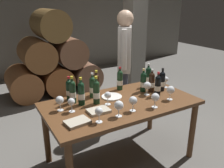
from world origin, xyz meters
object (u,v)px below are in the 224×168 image
object	(u,v)px
wine_glass_2	(60,100)
wine_glass_5	(119,106)
wine_glass_7	(133,101)
serving_plate	(112,97)
wine_bottle_1	(143,82)
wine_bottle_4	(69,90)
wine_bottle_9	(158,85)
wine_glass_0	(99,112)
wine_bottle_0	(73,92)
wine_bottle_5	(96,84)
wine_glass_8	(147,86)
leather_ledger	(99,111)
sommelier_presenting	(124,58)
wine_bottle_8	(162,81)
wine_glass_4	(71,102)
wine_bottle_6	(152,82)
wine_glass_6	(108,96)
wine_bottle_10	(81,93)
wine_bottle_3	(120,80)
dining_table	(121,109)
wine_bottle_7	(96,92)
wine_bottle_2	(93,87)
wine_glass_1	(166,80)
tasting_notebook	(77,122)
wine_bottle_11	(148,76)
wine_glass_3	(171,90)
wine_glass_9	(155,97)

from	to	relation	value
wine_glass_2	wine_glass_5	xyz separation A→B (m)	(0.45, -0.41, 0.00)
wine_glass_7	serving_plate	xyz separation A→B (m)	(-0.01, 0.42, -0.11)
wine_bottle_1	wine_bottle_4	distance (m)	0.91
wine_bottle_4	wine_glass_7	distance (m)	0.76
wine_bottle_9	wine_glass_0	xyz separation A→B (m)	(-0.91, -0.25, -0.02)
wine_bottle_0	wine_bottle_5	bearing A→B (deg)	15.80
wine_glass_8	wine_bottle_1	bearing A→B (deg)	75.51
leather_ledger	sommelier_presenting	bearing A→B (deg)	44.48
wine_bottle_8	wine_glass_4	size ratio (longest dim) A/B	1.96
wine_bottle_6	wine_glass_6	xyz separation A→B (m)	(-0.66, -0.07, -0.02)
wine_bottle_10	wine_glass_8	world-z (taller)	wine_bottle_10
wine_glass_4	sommelier_presenting	distance (m)	1.32
wine_bottle_3	wine_bottle_5	xyz separation A→B (m)	(-0.33, 0.00, 0.00)
wine_bottle_0	dining_table	bearing A→B (deg)	-27.19
wine_bottle_4	wine_bottle_7	world-z (taller)	wine_bottle_7
wine_glass_4	serving_plate	distance (m)	0.57
wine_bottle_2	wine_glass_7	bearing A→B (deg)	-70.15
wine_glass_1	tasting_notebook	world-z (taller)	wine_glass_1
wine_bottle_6	wine_glass_0	size ratio (longest dim) A/B	1.92
dining_table	wine_bottle_7	world-z (taller)	wine_bottle_7
wine_bottle_11	sommelier_presenting	xyz separation A→B (m)	(-0.05, 0.49, 0.15)
wine_glass_8	wine_glass_4	bearing A→B (deg)	178.87
wine_bottle_1	wine_bottle_6	size ratio (longest dim) A/B	1.02
wine_bottle_6	wine_bottle_8	world-z (taller)	wine_bottle_8
dining_table	wine_glass_2	distance (m)	0.70
wine_glass_4	serving_plate	xyz separation A→B (m)	(0.54, 0.13, -0.10)
dining_table	wine_glass_7	bearing A→B (deg)	-94.01
wine_bottle_0	serving_plate	distance (m)	0.47
wine_glass_3	sommelier_presenting	size ratio (longest dim) A/B	0.10
wine_bottle_4	sommelier_presenting	size ratio (longest dim) A/B	0.16
wine_glass_3	wine_bottle_9	bearing A→B (deg)	101.76
wine_bottle_4	wine_glass_5	distance (m)	0.69
leather_ledger	sommelier_presenting	size ratio (longest dim) A/B	0.13
wine_glass_7	wine_bottle_11	bearing A→B (deg)	40.80
wine_bottle_3	wine_glass_8	xyz separation A→B (m)	(0.19, -0.32, -0.01)
wine_bottle_5	wine_glass_1	distance (m)	0.91
wine_glass_5	wine_bottle_9	bearing A→B (deg)	19.02
wine_bottle_7	wine_glass_6	size ratio (longest dim) A/B	2.13
wine_glass_8	sommelier_presenting	size ratio (longest dim) A/B	0.10
tasting_notebook	sommelier_presenting	distance (m)	1.52
wine_glass_5	wine_glass_9	world-z (taller)	wine_glass_5
wine_bottle_9	serving_plate	world-z (taller)	wine_bottle_9
dining_table	wine_bottle_7	bearing A→B (deg)	159.52
dining_table	wine_glass_7	xyz separation A→B (m)	(-0.02, -0.26, 0.20)
wine_glass_4	wine_glass_9	xyz separation A→B (m)	(0.80, -0.34, 0.01)
wine_bottle_4	wine_bottle_7	distance (m)	0.33
wine_bottle_7	serving_plate	bearing A→B (deg)	16.92
wine_bottle_1	serving_plate	size ratio (longest dim) A/B	1.22
wine_bottle_6	wine_bottle_11	distance (m)	0.20
wine_glass_3	wine_glass_4	bearing A→B (deg)	166.17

